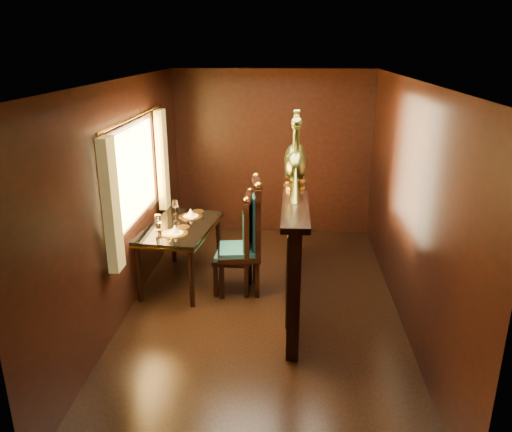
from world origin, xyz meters
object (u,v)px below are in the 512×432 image
(peacock_left, at_px, (296,154))
(peacock_right, at_px, (296,145))
(chair_right, at_px, (242,241))
(chair_left, at_px, (250,233))
(dining_table, at_px, (180,231))

(peacock_left, distance_m, peacock_right, 0.30)
(peacock_right, bearing_deg, chair_right, -172.87)
(chair_left, xyz_separation_m, chair_right, (-0.08, -0.03, -0.09))
(chair_right, xyz_separation_m, peacock_right, (0.60, 0.07, 1.13))
(chair_right, xyz_separation_m, peacock_left, (0.60, -0.22, 1.10))
(peacock_right, bearing_deg, chair_left, -175.07)
(dining_table, distance_m, peacock_left, 1.79)
(chair_right, distance_m, peacock_right, 1.28)
(chair_left, relative_size, peacock_left, 1.84)
(dining_table, bearing_deg, peacock_left, -8.96)
(chair_right, height_order, peacock_right, peacock_right)
(peacock_left, bearing_deg, peacock_right, 90.00)
(dining_table, height_order, peacock_right, peacock_right)
(chair_left, relative_size, chair_right, 1.13)
(chair_right, height_order, peacock_left, peacock_left)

